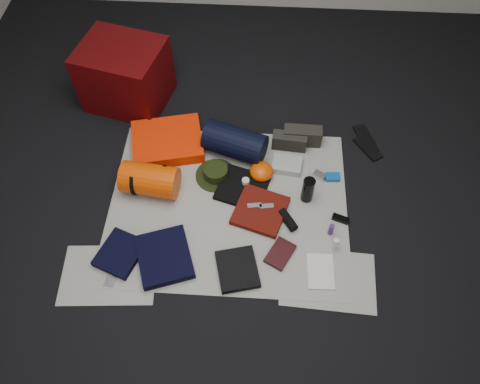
# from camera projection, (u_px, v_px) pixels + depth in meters

# --- Properties ---
(floor) EXTENTS (4.50, 4.50, 0.02)m
(floor) POSITION_uv_depth(u_px,v_px,m) (228.00, 206.00, 3.18)
(floor) COLOR black
(floor) RESTS_ON ground
(newspaper_mat) EXTENTS (1.60, 1.30, 0.01)m
(newspaper_mat) POSITION_uv_depth(u_px,v_px,m) (228.00, 205.00, 3.17)
(newspaper_mat) COLOR #B4B3A6
(newspaper_mat) RESTS_ON floor
(newspaper_sheet_front_left) EXTENTS (0.61, 0.44, 0.00)m
(newspaper_sheet_front_left) POSITION_uv_depth(u_px,v_px,m) (109.00, 274.00, 2.89)
(newspaper_sheet_front_left) COLOR #B4B3A6
(newspaper_sheet_front_left) RESTS_ON floor
(newspaper_sheet_front_right) EXTENTS (0.60, 0.43, 0.00)m
(newspaper_sheet_front_right) POSITION_uv_depth(u_px,v_px,m) (328.00, 279.00, 2.87)
(newspaper_sheet_front_right) COLOR #B4B3A6
(newspaper_sheet_front_right) RESTS_ON floor
(red_cabinet) EXTENTS (0.69, 0.62, 0.49)m
(red_cabinet) POSITION_uv_depth(u_px,v_px,m) (125.00, 75.00, 3.54)
(red_cabinet) COLOR #470506
(red_cabinet) RESTS_ON floor
(sleeping_pad) EXTENTS (0.58, 0.51, 0.09)m
(sleeping_pad) POSITION_uv_depth(u_px,v_px,m) (167.00, 141.00, 3.42)
(sleeping_pad) COLOR #FA2B02
(sleeping_pad) RESTS_ON newspaper_mat
(stuff_sack) EXTENTS (0.40, 0.27, 0.22)m
(stuff_sack) POSITION_uv_depth(u_px,v_px,m) (150.00, 180.00, 3.15)
(stuff_sack) COLOR #D03D03
(stuff_sack) RESTS_ON newspaper_mat
(sack_strap_left) EXTENTS (0.02, 0.22, 0.22)m
(sack_strap_left) POSITION_uv_depth(u_px,v_px,m) (135.00, 179.00, 3.15)
(sack_strap_left) COLOR black
(sack_strap_left) RESTS_ON newspaper_mat
(sack_strap_right) EXTENTS (0.03, 0.22, 0.22)m
(sack_strap_right) POSITION_uv_depth(u_px,v_px,m) (165.00, 181.00, 3.15)
(sack_strap_right) COLOR black
(sack_strap_right) RESTS_ON newspaper_mat
(navy_duffel) EXTENTS (0.49, 0.35, 0.23)m
(navy_duffel) POSITION_uv_depth(u_px,v_px,m) (235.00, 142.00, 3.33)
(navy_duffel) COLOR black
(navy_duffel) RESTS_ON newspaper_mat
(boonie_brim) EXTENTS (0.31, 0.31, 0.01)m
(boonie_brim) POSITION_uv_depth(u_px,v_px,m) (216.00, 175.00, 3.30)
(boonie_brim) COLOR black
(boonie_brim) RESTS_ON newspaper_mat
(boonie_crown) EXTENTS (0.17, 0.17, 0.08)m
(boonie_crown) POSITION_uv_depth(u_px,v_px,m) (216.00, 172.00, 3.27)
(boonie_crown) COLOR black
(boonie_crown) RESTS_ON boonie_brim
(hiking_boot_left) EXTENTS (0.26, 0.12, 0.13)m
(hiking_boot_left) POSITION_uv_depth(u_px,v_px,m) (290.00, 141.00, 3.40)
(hiking_boot_left) COLOR #292620
(hiking_boot_left) RESTS_ON newspaper_mat
(hiking_boot_right) EXTENTS (0.28, 0.11, 0.14)m
(hiking_boot_right) POSITION_uv_depth(u_px,v_px,m) (302.00, 136.00, 3.42)
(hiking_boot_right) COLOR #292620
(hiking_boot_right) RESTS_ON newspaper_mat
(flip_flop_left) EXTENTS (0.21, 0.25, 0.01)m
(flip_flop_left) POSITION_uv_depth(u_px,v_px,m) (368.00, 148.00, 3.44)
(flip_flop_left) COLOR black
(flip_flop_left) RESTS_ON floor
(flip_flop_right) EXTENTS (0.18, 0.28, 0.01)m
(flip_flop_right) POSITION_uv_depth(u_px,v_px,m) (365.00, 138.00, 3.49)
(flip_flop_right) COLOR black
(flip_flop_right) RESTS_ON floor
(trousers_navy_a) EXTENTS (0.33, 0.35, 0.04)m
(trousers_navy_a) POSITION_uv_depth(u_px,v_px,m) (120.00, 253.00, 2.94)
(trousers_navy_a) COLOR black
(trousers_navy_a) RESTS_ON newspaper_mat
(trousers_navy_b) EXTENTS (0.42, 0.45, 0.06)m
(trousers_navy_b) POSITION_uv_depth(u_px,v_px,m) (164.00, 257.00, 2.92)
(trousers_navy_b) COLOR black
(trousers_navy_b) RESTS_ON newspaper_mat
(trousers_charcoal) EXTENTS (0.30, 0.33, 0.04)m
(trousers_charcoal) POSITION_uv_depth(u_px,v_px,m) (237.00, 269.00, 2.88)
(trousers_charcoal) COLOR black
(trousers_charcoal) RESTS_ON newspaper_mat
(black_tshirt) EXTENTS (0.40, 0.38, 0.03)m
(black_tshirt) POSITION_uv_depth(u_px,v_px,m) (242.00, 188.00, 3.23)
(black_tshirt) COLOR black
(black_tshirt) RESTS_ON newspaper_mat
(red_shirt) EXTENTS (0.40, 0.40, 0.04)m
(red_shirt) POSITION_uv_depth(u_px,v_px,m) (260.00, 211.00, 3.12)
(red_shirt) COLOR #510F08
(red_shirt) RESTS_ON newspaper_mat
(orange_stuff_sack) EXTENTS (0.17, 0.17, 0.11)m
(orange_stuff_sack) POSITION_uv_depth(u_px,v_px,m) (262.00, 171.00, 3.26)
(orange_stuff_sack) COLOR #D03D03
(orange_stuff_sack) RESTS_ON newspaper_mat
(first_aid_pouch) EXTENTS (0.23, 0.18, 0.05)m
(first_aid_pouch) POSITION_uv_depth(u_px,v_px,m) (287.00, 165.00, 3.33)
(first_aid_pouch) COLOR #939B94
(first_aid_pouch) RESTS_ON newspaper_mat
(water_bottle) EXTENTS (0.11, 0.11, 0.20)m
(water_bottle) POSITION_uv_depth(u_px,v_px,m) (308.00, 190.00, 3.11)
(water_bottle) COLOR black
(water_bottle) RESTS_ON newspaper_mat
(speaker) EXTENTS (0.14, 0.17, 0.06)m
(speaker) POSITION_uv_depth(u_px,v_px,m) (288.00, 220.00, 3.07)
(speaker) COLOR black
(speaker) RESTS_ON newspaper_mat
(compact_camera) EXTENTS (0.10, 0.09, 0.03)m
(compact_camera) POSITION_uv_depth(u_px,v_px,m) (319.00, 176.00, 3.28)
(compact_camera) COLOR silver
(compact_camera) RESTS_ON newspaper_mat
(cyan_case) EXTENTS (0.10, 0.07, 0.03)m
(cyan_case) POSITION_uv_depth(u_px,v_px,m) (332.00, 177.00, 3.28)
(cyan_case) COLOR #0E518F
(cyan_case) RESTS_ON newspaper_mat
(toiletry_purple) EXTENTS (0.03, 0.03, 0.10)m
(toiletry_purple) POSITION_uv_depth(u_px,v_px,m) (331.00, 229.00, 3.01)
(toiletry_purple) COLOR #3E2069
(toiletry_purple) RESTS_ON newspaper_mat
(toiletry_clear) EXTENTS (0.04, 0.04, 0.11)m
(toiletry_clear) POSITION_uv_depth(u_px,v_px,m) (335.00, 244.00, 2.94)
(toiletry_clear) COLOR silver
(toiletry_clear) RESTS_ON newspaper_mat
(paperback_book) EXTENTS (0.21, 0.24, 0.03)m
(paperback_book) POSITION_uv_depth(u_px,v_px,m) (280.00, 254.00, 2.95)
(paperback_book) COLOR black
(paperback_book) RESTS_ON newspaper_mat
(map_booklet) EXTENTS (0.17, 0.24, 0.01)m
(map_booklet) POSITION_uv_depth(u_px,v_px,m) (321.00, 271.00, 2.89)
(map_booklet) COLOR beige
(map_booklet) RESTS_ON newspaper_mat
(map_printout) EXTENTS (0.15, 0.18, 0.01)m
(map_printout) POSITION_uv_depth(u_px,v_px,m) (323.00, 273.00, 2.88)
(map_printout) COLOR beige
(map_printout) RESTS_ON newspaper_mat
(sunglasses) EXTENTS (0.12, 0.08, 0.03)m
(sunglasses) POSITION_uv_depth(u_px,v_px,m) (340.00, 219.00, 3.09)
(sunglasses) COLOR black
(sunglasses) RESTS_ON newspaper_mat
(key_cluster) EXTENTS (0.07, 0.07, 0.01)m
(key_cluster) POSITION_uv_depth(u_px,v_px,m) (110.00, 282.00, 2.85)
(key_cluster) COLOR silver
(key_cluster) RESTS_ON newspaper_mat
(tape_roll) EXTENTS (0.05, 0.05, 0.04)m
(tape_roll) POSITION_uv_depth(u_px,v_px,m) (246.00, 181.00, 3.22)
(tape_roll) COLOR beige
(tape_roll) RESTS_ON black_tshirt
(energy_bar_a) EXTENTS (0.10, 0.05, 0.01)m
(energy_bar_a) POSITION_uv_depth(u_px,v_px,m) (255.00, 206.00, 3.10)
(energy_bar_a) COLOR silver
(energy_bar_a) RESTS_ON red_shirt
(energy_bar_b) EXTENTS (0.10, 0.05, 0.01)m
(energy_bar_b) POSITION_uv_depth(u_px,v_px,m) (267.00, 206.00, 3.10)
(energy_bar_b) COLOR silver
(energy_bar_b) RESTS_ON red_shirt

